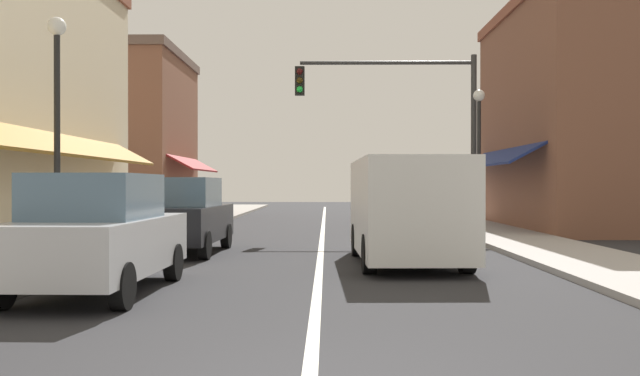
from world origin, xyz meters
The scene contains 12 objects.
ground_plane centered at (0.00, 18.00, 0.00)m, with size 80.00×80.00×0.00m, color #28282B.
sidewalk_left centered at (-5.50, 18.00, 0.06)m, with size 2.60×56.00×0.12m, color gray.
sidewalk_right centered at (5.50, 18.00, 0.06)m, with size 2.60×56.00×0.12m, color #A39E99.
lane_center_stripe centered at (0.00, 18.00, 0.00)m, with size 0.14×52.00×0.01m, color silver.
storefront_right_block centered at (8.89, 20.00, 4.10)m, with size 5.50×10.20×8.20m.
storefront_far_left centered at (-8.82, 28.00, 3.96)m, with size 5.36×8.20×7.91m.
parked_car_nearest_left centered at (-3.24, 5.11, 0.88)m, with size 1.85×4.13×1.77m.
parked_car_second_left centered at (-3.23, 11.02, 0.88)m, with size 1.86×4.14×1.77m.
van_in_lane centered at (1.75, 9.00, 1.15)m, with size 2.09×5.22×2.12m.
traffic_signal_mast_arm centered at (2.80, 16.84, 3.95)m, with size 5.75×0.50×5.72m.
street_lamp_left_near centered at (-5.13, 8.39, 3.28)m, with size 0.36×0.36×4.88m.
street_lamp_right_mid centered at (4.84, 16.33, 3.08)m, with size 0.36×0.36×4.54m.
Camera 1 is at (0.15, -5.04, 1.62)m, focal length 38.80 mm.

